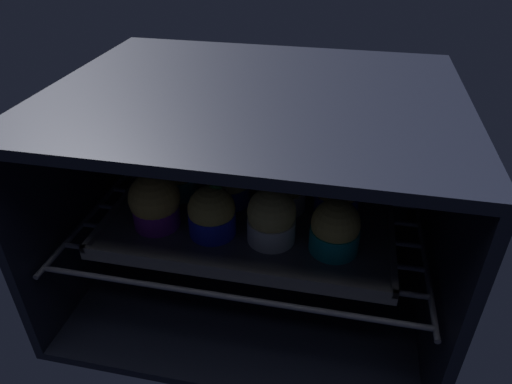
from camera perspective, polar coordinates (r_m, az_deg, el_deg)
name	(u,v)px	position (r cm, az deg, el deg)	size (l,w,h in cm)	color
oven_cavity	(259,185)	(78.71, 0.43, 0.88)	(59.00, 47.00, 37.00)	black
oven_rack	(254,215)	(77.15, -0.20, -2.89)	(54.80, 42.00, 0.80)	#444756
baking_tray	(256,206)	(77.60, 0.00, -1.69)	(44.69, 35.67, 2.20)	#4C4C51
muffin_row0_col0	(155,203)	(71.77, -12.43, -1.31)	(7.87, 7.87, 8.88)	#7A238C
muffin_row0_col1	(212,213)	(69.03, -5.50, -2.65)	(7.17, 7.17, 8.32)	#1928B7
muffin_row0_col2	(272,218)	(67.15, 1.94, -3.21)	(7.18, 7.18, 8.64)	silver
muffin_row0_col3	(335,229)	(66.43, 9.80, -4.52)	(7.17, 7.17, 8.13)	#0C8C84
muffin_row1_col0	(176,175)	(79.08, -9.86, 2.05)	(7.17, 7.17, 7.95)	#0C8C84
muffin_row1_col1	(229,181)	(75.84, -3.40, 1.35)	(7.58, 7.58, 8.76)	#1928B7
muffin_row1_col2	(284,187)	(74.25, 3.51, 0.68)	(7.17, 7.17, 8.62)	silver
muffin_row1_col3	(337,190)	(74.21, 10.06, 0.27)	(7.64, 7.64, 8.79)	#1928B7
muffin_row2_col0	(197,151)	(86.15, -7.39, 5.03)	(7.17, 7.17, 8.18)	#7A238C
muffin_row2_col1	(244,157)	(83.63, -1.52, 4.35)	(7.17, 7.17, 8.23)	silver
muffin_row2_col2	(290,159)	(82.35, 4.19, 4.07)	(7.32, 7.32, 8.61)	#1928B7
muffin_row2_col3	(343,168)	(81.86, 10.77, 2.92)	(7.17, 7.17, 7.69)	#0C8C84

